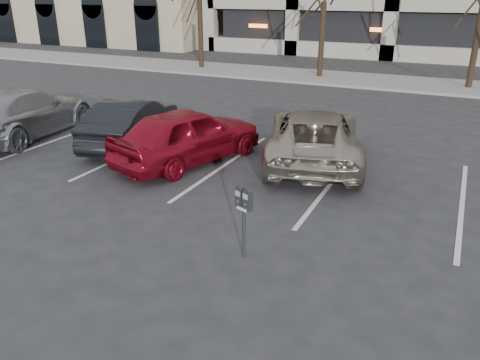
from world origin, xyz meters
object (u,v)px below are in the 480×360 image
Objects in this scene: suv_silver at (314,136)px; car_dark at (132,122)px; car_silver at (23,113)px; car_red at (188,135)px; parking_meter at (244,205)px.

suv_silver is 5.24m from car_dark.
car_dark is at bearing -177.74° from car_silver.
car_red is 2.32m from car_dark.
suv_silver reaches higher than car_dark.
car_red is 1.05× the size of car_dark.
car_dark is at bearing -7.23° from suv_silver.
car_silver is (-8.67, -1.62, 0.05)m from suv_silver.
car_silver reaches higher than car_red.
parking_meter is 4.96m from car_red.
suv_silver is 3.26m from car_red.
car_silver reaches higher than suv_silver.
car_silver is at bearing 18.04° from car_red.
car_silver reaches higher than car_dark.
parking_meter is 5.16m from suv_silver.
car_red is at bearing 171.93° from car_silver.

